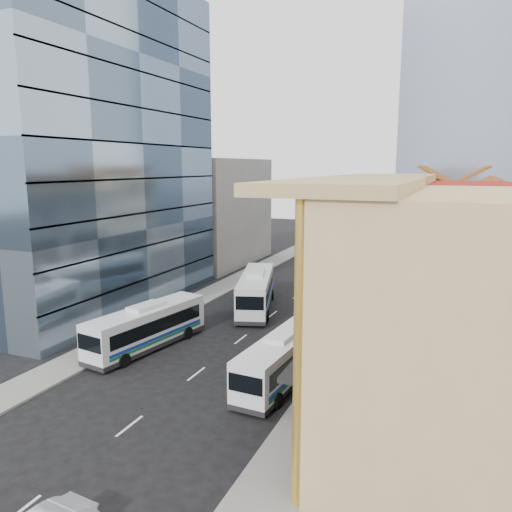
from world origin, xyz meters
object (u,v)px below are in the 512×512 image
at_px(bus_left_far, 256,290).
at_px(office_tower, 88,145).
at_px(bus_right, 283,358).
at_px(bus_left_near, 147,326).
at_px(shophouse_tan, 430,323).

bearing_deg(bus_left_far, office_tower, 177.68).
bearing_deg(bus_left_far, bus_right, -78.96).
relative_size(office_tower, bus_left_near, 2.88).
relative_size(shophouse_tan, bus_left_near, 1.34).
bearing_deg(bus_right, shophouse_tan, -20.63).
xyz_separation_m(shophouse_tan, office_tower, (-31.00, 14.00, 9.00)).
height_order(bus_left_near, bus_right, bus_left_near).
bearing_deg(bus_right, bus_left_far, 122.38).
bearing_deg(shophouse_tan, office_tower, 155.70).
bearing_deg(office_tower, bus_left_far, 14.79).
xyz_separation_m(bus_left_near, bus_left_far, (3.50, 12.26, 0.15)).
height_order(shophouse_tan, bus_left_near, shophouse_tan).
bearing_deg(bus_left_near, shophouse_tan, -6.66).
xyz_separation_m(office_tower, bus_right, (22.50, -10.06, -13.42)).
distance_m(shophouse_tan, bus_left_far, 24.41).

